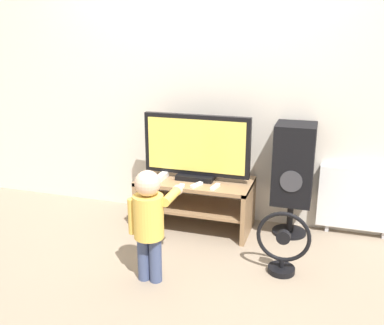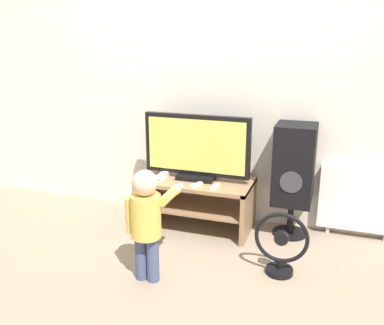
% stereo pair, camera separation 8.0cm
% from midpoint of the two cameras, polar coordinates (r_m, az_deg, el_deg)
% --- Properties ---
extents(ground_plane, '(16.00, 16.00, 0.00)m').
position_cam_midpoint_polar(ground_plane, '(3.55, -0.13, -10.08)').
color(ground_plane, gray).
extents(wall_back, '(10.00, 0.06, 2.60)m').
position_cam_midpoint_polar(wall_back, '(3.73, 2.80, 12.05)').
color(wall_back, silver).
rests_on(wall_back, ground_plane).
extents(tv_stand, '(0.95, 0.49, 0.43)m').
position_cam_midpoint_polar(tv_stand, '(3.65, 1.13, -4.47)').
color(tv_stand, '#93704C').
rests_on(tv_stand, ground_plane).
extents(television, '(0.90, 0.20, 0.55)m').
position_cam_midpoint_polar(television, '(3.54, 1.28, 1.94)').
color(television, black).
rests_on(television, tv_stand).
extents(game_console, '(0.05, 0.19, 0.04)m').
position_cam_midpoint_polar(game_console, '(3.62, -3.33, -1.84)').
color(game_console, white).
rests_on(game_console, tv_stand).
extents(remote_primary, '(0.05, 0.13, 0.03)m').
position_cam_midpoint_polar(remote_primary, '(3.40, 3.72, -3.27)').
color(remote_primary, white).
rests_on(remote_primary, tv_stand).
extents(remote_secondary, '(0.08, 0.13, 0.03)m').
position_cam_midpoint_polar(remote_secondary, '(3.44, 1.25, -3.01)').
color(remote_secondary, white).
rests_on(remote_secondary, tv_stand).
extents(child, '(0.30, 0.45, 0.78)m').
position_cam_midpoint_polar(child, '(2.83, -5.22, -7.18)').
color(child, '#3F4C72').
rests_on(child, ground_plane).
extents(speaker_tower, '(0.31, 0.33, 0.93)m').
position_cam_midpoint_polar(speaker_tower, '(3.51, 14.08, -0.52)').
color(speaker_tower, black).
rests_on(speaker_tower, ground_plane).
extents(floor_fan, '(0.37, 0.19, 0.46)m').
position_cam_midpoint_polar(floor_fan, '(3.05, 12.52, -10.88)').
color(floor_fan, black).
rests_on(floor_fan, ground_plane).
extents(radiator, '(0.64, 0.08, 0.58)m').
position_cam_midpoint_polar(radiator, '(3.73, 22.05, -4.70)').
color(radiator, white).
rests_on(radiator, ground_plane).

